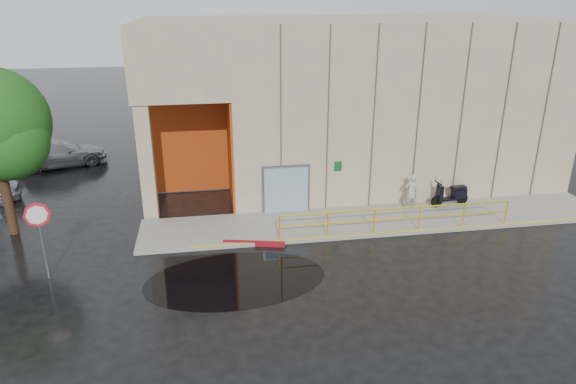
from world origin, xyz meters
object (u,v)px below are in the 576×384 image
Objects in this scene: scooter at (451,188)px; car_c at (57,154)px; red_curb at (254,244)px; person at (411,192)px; stop_sign at (39,225)px.

scooter reaches higher than car_c.
car_c is at bearing 130.24° from red_curb.
car_c is (-17.06, 9.49, -0.20)m from person.
red_curb is at bearing -159.37° from car_c.
car_c is at bearing -34.00° from person.
scooter is 16.71m from stop_sign.
red_curb is (7.15, 1.33, -1.93)m from stop_sign.
stop_sign is 0.54× the size of car_c.
person is 0.87× the size of scooter.
stop_sign is 1.17× the size of red_curb.
stop_sign reaches higher than scooter.
scooter reaches higher than red_curb.
red_curb is at bearing 15.01° from stop_sign.
person is 0.31× the size of car_c.
person is at bearing 16.77° from red_curb.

